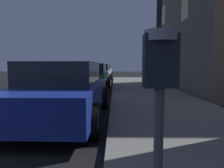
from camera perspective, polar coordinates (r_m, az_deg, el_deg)
parking_meter at (r=1.21m, az=12.98°, el=-1.89°), size 0.19×0.19×1.40m
car_blue at (r=5.26m, az=-13.32°, el=-1.98°), size 2.12×4.39×1.43m
car_green at (r=10.83m, az=-5.97°, el=1.78°), size 1.98×4.13×1.43m
car_silver at (r=17.75m, az=-3.32°, el=3.21°), size 2.10×4.17×1.43m
car_yellow_cab at (r=23.87m, az=-2.24°, el=3.75°), size 1.99×4.44×1.43m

